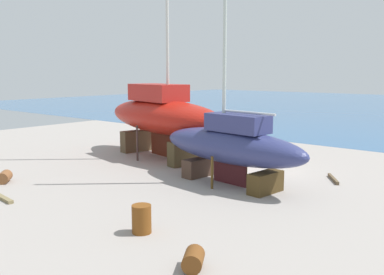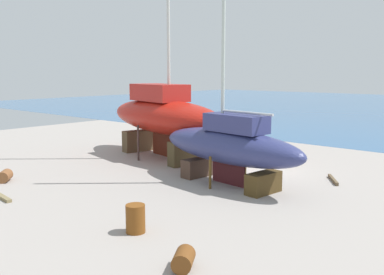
{
  "view_description": "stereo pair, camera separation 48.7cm",
  "coord_description": "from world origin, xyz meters",
  "px_view_note": "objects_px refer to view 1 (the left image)",
  "views": [
    {
      "loc": [
        11.39,
        -19.06,
        5.12
      ],
      "look_at": [
        -3.01,
        -1.79,
        1.69
      ],
      "focal_mm": 40.11,
      "sensor_mm": 36.0,
      "label": 1
    },
    {
      "loc": [
        11.76,
        -18.74,
        5.12
      ],
      "look_at": [
        -3.01,
        -1.79,
        1.69
      ],
      "focal_mm": 40.11,
      "sensor_mm": 36.0,
      "label": 2
    }
  ],
  "objects_px": {
    "barrel_tar_black": "(142,219)",
    "barrel_rust_near": "(193,259)",
    "worker": "(208,130)",
    "sailboat_mid_port": "(163,115)",
    "barrel_rust_mid": "(273,155)",
    "sailboat_large_starboard": "(231,145)",
    "barrel_tipped_center": "(4,177)"
  },
  "relations": [
    {
      "from": "barrel_tar_black",
      "to": "barrel_rust_near",
      "type": "xyz_separation_m",
      "value": [
        2.92,
        -0.92,
        -0.19
      ]
    },
    {
      "from": "barrel_rust_near",
      "to": "worker",
      "type": "bearing_deg",
      "value": 126.64
    },
    {
      "from": "sailboat_mid_port",
      "to": "barrel_tar_black",
      "type": "distance_m",
      "value": 12.7
    },
    {
      "from": "worker",
      "to": "sailboat_mid_port",
      "type": "bearing_deg",
      "value": 169.89
    },
    {
      "from": "sailboat_mid_port",
      "to": "barrel_rust_mid",
      "type": "bearing_deg",
      "value": 46.03
    },
    {
      "from": "sailboat_mid_port",
      "to": "barrel_tar_black",
      "type": "xyz_separation_m",
      "value": [
        8.14,
        -9.52,
        -2.09
      ]
    },
    {
      "from": "barrel_rust_mid",
      "to": "barrel_rust_near",
      "type": "distance_m",
      "value": 15.18
    },
    {
      "from": "sailboat_mid_port",
      "to": "barrel_rust_near",
      "type": "xyz_separation_m",
      "value": [
        11.07,
        -10.44,
        -2.28
      ]
    },
    {
      "from": "sailboat_large_starboard",
      "to": "barrel_tar_black",
      "type": "distance_m",
      "value": 7.09
    },
    {
      "from": "sailboat_large_starboard",
      "to": "barrel_rust_mid",
      "type": "bearing_deg",
      "value": -71.35
    },
    {
      "from": "barrel_rust_mid",
      "to": "barrel_rust_near",
      "type": "xyz_separation_m",
      "value": [
        5.57,
        -14.12,
        -0.01
      ]
    },
    {
      "from": "barrel_rust_near",
      "to": "barrel_tipped_center",
      "type": "relative_size",
      "value": 0.95
    },
    {
      "from": "sailboat_large_starboard",
      "to": "barrel_rust_near",
      "type": "height_order",
      "value": "sailboat_large_starboard"
    },
    {
      "from": "worker",
      "to": "barrel_rust_near",
      "type": "distance_m",
      "value": 20.8
    },
    {
      "from": "barrel_rust_mid",
      "to": "barrel_rust_near",
      "type": "bearing_deg",
      "value": -68.49
    },
    {
      "from": "sailboat_large_starboard",
      "to": "barrel_tipped_center",
      "type": "relative_size",
      "value": 16.62
    },
    {
      "from": "sailboat_large_starboard",
      "to": "barrel_tar_black",
      "type": "xyz_separation_m",
      "value": [
        1.29,
        -6.84,
        -1.38
      ]
    },
    {
      "from": "barrel_rust_mid",
      "to": "barrel_tipped_center",
      "type": "height_order",
      "value": "barrel_rust_mid"
    },
    {
      "from": "sailboat_large_starboard",
      "to": "barrel_rust_mid",
      "type": "xyz_separation_m",
      "value": [
        -1.35,
        6.36,
        -1.56
      ]
    },
    {
      "from": "sailboat_mid_port",
      "to": "barrel_rust_near",
      "type": "relative_size",
      "value": 23.79
    },
    {
      "from": "barrel_tar_black",
      "to": "worker",
      "type": "bearing_deg",
      "value": 121.05
    },
    {
      "from": "worker",
      "to": "barrel_rust_near",
      "type": "xyz_separation_m",
      "value": [
        12.41,
        -16.68,
        -0.59
      ]
    },
    {
      "from": "sailboat_mid_port",
      "to": "barrel_tar_black",
      "type": "height_order",
      "value": "sailboat_mid_port"
    },
    {
      "from": "barrel_tar_black",
      "to": "barrel_tipped_center",
      "type": "height_order",
      "value": "barrel_tar_black"
    },
    {
      "from": "worker",
      "to": "barrel_tar_black",
      "type": "relative_size",
      "value": 1.81
    },
    {
      "from": "barrel_rust_mid",
      "to": "barrel_tipped_center",
      "type": "relative_size",
      "value": 0.96
    },
    {
      "from": "sailboat_large_starboard",
      "to": "worker",
      "type": "distance_m",
      "value": 12.16
    },
    {
      "from": "sailboat_mid_port",
      "to": "sailboat_large_starboard",
      "type": "height_order",
      "value": "sailboat_mid_port"
    },
    {
      "from": "sailboat_mid_port",
      "to": "barrel_rust_mid",
      "type": "height_order",
      "value": "sailboat_mid_port"
    },
    {
      "from": "barrel_tipped_center",
      "to": "sailboat_large_starboard",
      "type": "bearing_deg",
      "value": 38.46
    },
    {
      "from": "barrel_rust_mid",
      "to": "barrel_rust_near",
      "type": "height_order",
      "value": "barrel_rust_mid"
    },
    {
      "from": "sailboat_mid_port",
      "to": "sailboat_large_starboard",
      "type": "bearing_deg",
      "value": -9.1
    }
  ]
}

